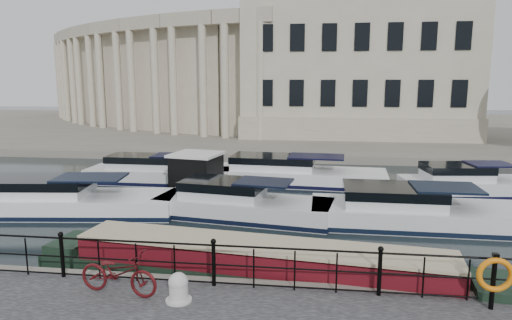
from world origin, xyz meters
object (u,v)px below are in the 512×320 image
(life_ring_post, at_px, (495,276))
(harbour_hut, at_px, (197,176))
(bicycle, at_px, (118,273))
(narrowboat, at_px, (260,271))
(mooring_bollard, at_px, (178,288))

(life_ring_post, xyz_separation_m, harbour_hut, (-9.69, 11.27, -0.41))
(life_ring_post, distance_m, harbour_hut, 14.88)
(harbour_hut, bearing_deg, bicycle, -73.22)
(life_ring_post, height_order, narrowboat, life_ring_post)
(mooring_bollard, height_order, life_ring_post, life_ring_post)
(life_ring_post, relative_size, harbour_hut, 0.37)
(mooring_bollard, height_order, narrowboat, mooring_bollard)
(mooring_bollard, distance_m, life_ring_post, 7.07)
(bicycle, height_order, mooring_bollard, bicycle)
(mooring_bollard, xyz_separation_m, harbour_hut, (-2.66, 11.75, 0.08))
(harbour_hut, bearing_deg, narrowboat, -54.53)
(mooring_bollard, relative_size, life_ring_post, 0.53)
(bicycle, bearing_deg, mooring_bollard, -86.88)
(mooring_bollard, height_order, harbour_hut, harbour_hut)
(narrowboat, bearing_deg, mooring_bollard, -117.72)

